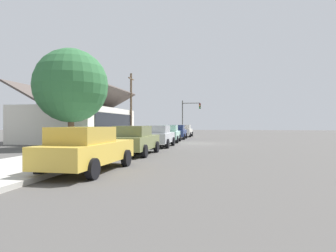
% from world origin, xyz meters
% --- Properties ---
extents(ground_plane, '(120.00, 120.00, 0.00)m').
position_xyz_m(ground_plane, '(0.00, 0.00, 0.00)').
color(ground_plane, '#4C4947').
extents(sidewalk_curb, '(60.00, 4.20, 0.16)m').
position_xyz_m(sidewalk_curb, '(0.00, 5.60, 0.08)').
color(sidewalk_curb, '#B2AFA8').
rests_on(sidewalk_curb, ground).
extents(car_mustard, '(4.88, 2.08, 1.59)m').
position_xyz_m(car_mustard, '(-16.26, 2.87, 0.82)').
color(car_mustard, gold).
rests_on(car_mustard, ground).
extents(car_olive, '(4.62, 2.02, 1.59)m').
position_xyz_m(car_olive, '(-10.29, 2.84, 0.81)').
color(car_olive, olive).
rests_on(car_olive, ground).
extents(car_silver, '(4.33, 2.05, 1.59)m').
position_xyz_m(car_silver, '(-4.50, 2.71, 0.81)').
color(car_silver, silver).
rests_on(car_silver, ground).
extents(car_seafoam, '(4.61, 2.16, 1.59)m').
position_xyz_m(car_seafoam, '(1.17, 2.83, 0.81)').
color(car_seafoam, '#9ED1BC').
rests_on(car_seafoam, ground).
extents(car_navy, '(4.83, 2.14, 1.59)m').
position_xyz_m(car_navy, '(7.19, 2.89, 0.82)').
color(car_navy, navy).
rests_on(car_navy, ground).
extents(car_ivory, '(4.40, 2.03, 1.59)m').
position_xyz_m(car_ivory, '(13.38, 2.76, 0.81)').
color(car_ivory, silver).
rests_on(car_ivory, ground).
extents(storefront_building, '(13.53, 7.64, 5.35)m').
position_xyz_m(storefront_building, '(2.18, 11.98, 1.79)').
color(storefront_building, silver).
rests_on(storefront_building, ground).
extents(shade_tree, '(5.19, 5.19, 6.99)m').
position_xyz_m(shade_tree, '(-6.50, 8.56, 4.38)').
color(shade_tree, brown).
rests_on(shade_tree, ground).
extents(traffic_light_main, '(0.37, 2.79, 5.20)m').
position_xyz_m(traffic_light_main, '(18.40, 2.54, 3.49)').
color(traffic_light_main, '#383833').
rests_on(traffic_light_main, ground).
extents(utility_pole_wooden, '(1.80, 0.24, 7.50)m').
position_xyz_m(utility_pole_wooden, '(7.08, 8.20, 3.93)').
color(utility_pole_wooden, brown).
rests_on(utility_pole_wooden, ground).
extents(fire_hydrant_red, '(0.22, 0.22, 0.71)m').
position_xyz_m(fire_hydrant_red, '(3.46, 4.20, 0.50)').
color(fire_hydrant_red, red).
rests_on(fire_hydrant_red, sidewalk_curb).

